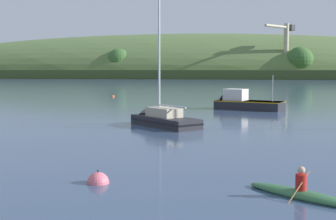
{
  "coord_description": "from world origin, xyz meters",
  "views": [
    {
      "loc": [
        14.43,
        0.5,
        3.72
      ],
      "look_at": [
        7.45,
        31.61,
        0.85
      ],
      "focal_mm": 48.96,
      "sensor_mm": 36.0,
      "label": 1
    }
  ],
  "objects_px": {
    "mooring_buoy_foreground": "(272,104)",
    "dockside_crane": "(285,51)",
    "mooring_buoy_midchannel": "(98,183)",
    "mooring_buoy_off_fishing_boat": "(113,97)",
    "fishing_boat_moored": "(242,105)",
    "canoe_with_paddler": "(301,194)",
    "sailboat_near_mooring": "(159,122)"
  },
  "relations": [
    {
      "from": "sailboat_near_mooring",
      "to": "mooring_buoy_foreground",
      "type": "distance_m",
      "value": 22.2
    },
    {
      "from": "sailboat_near_mooring",
      "to": "dockside_crane",
      "type": "bearing_deg",
      "value": -53.06
    },
    {
      "from": "canoe_with_paddler",
      "to": "mooring_buoy_midchannel",
      "type": "distance_m",
      "value": 6.36
    },
    {
      "from": "canoe_with_paddler",
      "to": "dockside_crane",
      "type": "bearing_deg",
      "value": 123.43
    },
    {
      "from": "dockside_crane",
      "to": "mooring_buoy_off_fishing_boat",
      "type": "distance_m",
      "value": 130.16
    },
    {
      "from": "sailboat_near_mooring",
      "to": "fishing_boat_moored",
      "type": "relative_size",
      "value": 1.32
    },
    {
      "from": "mooring_buoy_midchannel",
      "to": "mooring_buoy_off_fishing_boat",
      "type": "xyz_separation_m",
      "value": [
        -15.23,
        44.38,
        0.0
      ]
    },
    {
      "from": "fishing_boat_moored",
      "to": "canoe_with_paddler",
      "type": "distance_m",
      "value": 29.29
    },
    {
      "from": "dockside_crane",
      "to": "mooring_buoy_off_fishing_boat",
      "type": "relative_size",
      "value": 39.33
    },
    {
      "from": "canoe_with_paddler",
      "to": "mooring_buoy_foreground",
      "type": "bearing_deg",
      "value": 126.01
    },
    {
      "from": "canoe_with_paddler",
      "to": "mooring_buoy_off_fishing_boat",
      "type": "xyz_separation_m",
      "value": [
        -21.58,
        44.66,
        -0.1
      ]
    },
    {
      "from": "sailboat_near_mooring",
      "to": "mooring_buoy_off_fishing_boat",
      "type": "bearing_deg",
      "value": -23.57
    },
    {
      "from": "mooring_buoy_foreground",
      "to": "mooring_buoy_off_fishing_boat",
      "type": "bearing_deg",
      "value": 158.56
    },
    {
      "from": "mooring_buoy_midchannel",
      "to": "mooring_buoy_off_fishing_boat",
      "type": "bearing_deg",
      "value": 108.94
    },
    {
      "from": "mooring_buoy_foreground",
      "to": "mooring_buoy_off_fishing_boat",
      "type": "height_order",
      "value": "mooring_buoy_foreground"
    },
    {
      "from": "mooring_buoy_foreground",
      "to": "mooring_buoy_off_fishing_boat",
      "type": "distance_m",
      "value": 22.42
    },
    {
      "from": "dockside_crane",
      "to": "mooring_buoy_midchannel",
      "type": "height_order",
      "value": "dockside_crane"
    },
    {
      "from": "fishing_boat_moored",
      "to": "canoe_with_paddler",
      "type": "relative_size",
      "value": 2.09
    },
    {
      "from": "dockside_crane",
      "to": "mooring_buoy_foreground",
      "type": "height_order",
      "value": "dockside_crane"
    },
    {
      "from": "canoe_with_paddler",
      "to": "mooring_buoy_foreground",
      "type": "relative_size",
      "value": 4.23
    },
    {
      "from": "sailboat_near_mooring",
      "to": "mooring_buoy_foreground",
      "type": "height_order",
      "value": "sailboat_near_mooring"
    },
    {
      "from": "canoe_with_paddler",
      "to": "mooring_buoy_off_fishing_boat",
      "type": "relative_size",
      "value": 6.12
    },
    {
      "from": "mooring_buoy_foreground",
      "to": "mooring_buoy_midchannel",
      "type": "distance_m",
      "value": 36.63
    },
    {
      "from": "mooring_buoy_midchannel",
      "to": "canoe_with_paddler",
      "type": "bearing_deg",
      "value": -2.49
    },
    {
      "from": "mooring_buoy_foreground",
      "to": "mooring_buoy_midchannel",
      "type": "height_order",
      "value": "mooring_buoy_midchannel"
    },
    {
      "from": "dockside_crane",
      "to": "canoe_with_paddler",
      "type": "xyz_separation_m",
      "value": [
        -4.4,
        -171.74,
        -10.7
      ]
    },
    {
      "from": "fishing_boat_moored",
      "to": "mooring_buoy_foreground",
      "type": "distance_m",
      "value": 7.89
    },
    {
      "from": "mooring_buoy_foreground",
      "to": "dockside_crane",
      "type": "bearing_deg",
      "value": 87.83
    },
    {
      "from": "dockside_crane",
      "to": "sailboat_near_mooring",
      "type": "bearing_deg",
      "value": 30.29
    },
    {
      "from": "mooring_buoy_foreground",
      "to": "sailboat_near_mooring",
      "type": "bearing_deg",
      "value": -109.23
    },
    {
      "from": "fishing_boat_moored",
      "to": "canoe_with_paddler",
      "type": "bearing_deg",
      "value": 114.57
    },
    {
      "from": "mooring_buoy_midchannel",
      "to": "mooring_buoy_foreground",
      "type": "bearing_deg",
      "value": 81.14
    }
  ]
}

